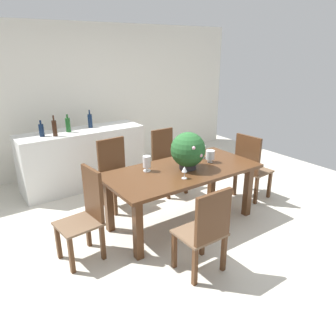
# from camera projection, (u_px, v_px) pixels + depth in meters

# --- Properties ---
(ground_plane) EXTENTS (7.04, 7.04, 0.00)m
(ground_plane) POSITION_uv_depth(u_px,v_px,m) (173.00, 216.00, 4.46)
(ground_plane) COLOR beige
(back_wall) EXTENTS (6.40, 0.10, 2.60)m
(back_wall) POSITION_uv_depth(u_px,v_px,m) (91.00, 98.00, 5.99)
(back_wall) COLOR silver
(back_wall) RESTS_ON ground
(dining_table) EXTENTS (1.96, 0.95, 0.75)m
(dining_table) POSITION_uv_depth(u_px,v_px,m) (182.00, 177.00, 4.09)
(dining_table) COLOR #4C2D19
(dining_table) RESTS_ON ground
(chair_far_right) EXTENTS (0.42, 0.47, 0.99)m
(chair_far_right) POSITION_uv_depth(u_px,v_px,m) (166.00, 158.00, 5.12)
(chair_far_right) COLOR #4C2D19
(chair_far_right) RESTS_ON ground
(chair_foot_end) EXTENTS (0.45, 0.49, 1.00)m
(chair_foot_end) POSITION_uv_depth(u_px,v_px,m) (250.00, 165.00, 4.81)
(chair_foot_end) COLOR #4C2D19
(chair_foot_end) RESTS_ON ground
(chair_head_end) EXTENTS (0.47, 0.44, 1.02)m
(chair_head_end) POSITION_uv_depth(u_px,v_px,m) (86.00, 212.00, 3.45)
(chair_head_end) COLOR #4C2D19
(chair_head_end) RESTS_ON ground
(chair_near_left) EXTENTS (0.46, 0.41, 0.95)m
(chair_near_left) POSITION_uv_depth(u_px,v_px,m) (206.00, 229.00, 3.16)
(chair_near_left) COLOR #4C2D19
(chair_near_left) RESTS_ON ground
(chair_far_left) EXTENTS (0.48, 0.48, 0.98)m
(chair_far_left) POSITION_uv_depth(u_px,v_px,m) (115.00, 170.00, 4.64)
(chair_far_left) COLOR #4C2D19
(chair_far_left) RESTS_ON ground
(flower_centerpiece) EXTENTS (0.43, 0.44, 0.47)m
(flower_centerpiece) POSITION_uv_depth(u_px,v_px,m) (188.00, 150.00, 3.99)
(flower_centerpiece) COLOR #333338
(flower_centerpiece) RESTS_ON dining_table
(crystal_vase_left) EXTENTS (0.12, 0.12, 0.16)m
(crystal_vase_left) POSITION_uv_depth(u_px,v_px,m) (210.00, 155.00, 4.27)
(crystal_vase_left) COLOR silver
(crystal_vase_left) RESTS_ON dining_table
(crystal_vase_center_near) EXTENTS (0.10, 0.10, 0.18)m
(crystal_vase_center_near) POSITION_uv_depth(u_px,v_px,m) (202.00, 150.00, 4.42)
(crystal_vase_center_near) COLOR silver
(crystal_vase_center_near) RESTS_ON dining_table
(crystal_vase_right) EXTENTS (0.10, 0.10, 0.19)m
(crystal_vase_right) POSITION_uv_depth(u_px,v_px,m) (147.00, 162.00, 3.95)
(crystal_vase_right) COLOR silver
(crystal_vase_right) RESTS_ON dining_table
(wine_glass) EXTENTS (0.07, 0.07, 0.15)m
(wine_glass) POSITION_uv_depth(u_px,v_px,m) (184.00, 170.00, 3.73)
(wine_glass) COLOR silver
(wine_glass) RESTS_ON dining_table
(kitchen_counter) EXTENTS (1.98, 0.61, 0.95)m
(kitchen_counter) POSITION_uv_depth(u_px,v_px,m) (83.00, 158.00, 5.31)
(kitchen_counter) COLOR silver
(kitchen_counter) RESTS_ON ground
(wine_bottle_amber) EXTENTS (0.07, 0.07, 0.28)m
(wine_bottle_amber) POSITION_uv_depth(u_px,v_px,m) (68.00, 125.00, 5.00)
(wine_bottle_amber) COLOR #194C1E
(wine_bottle_amber) RESTS_ON kitchen_counter
(wine_bottle_dark) EXTENTS (0.07, 0.07, 0.31)m
(wine_bottle_dark) POSITION_uv_depth(u_px,v_px,m) (55.00, 128.00, 4.76)
(wine_bottle_dark) COLOR black
(wine_bottle_dark) RESTS_ON kitchen_counter
(wine_bottle_green) EXTENTS (0.07, 0.07, 0.29)m
(wine_bottle_green) POSITION_uv_depth(u_px,v_px,m) (90.00, 121.00, 5.28)
(wine_bottle_green) COLOR #0F1E38
(wine_bottle_green) RESTS_ON kitchen_counter
(wine_bottle_tall) EXTENTS (0.07, 0.07, 0.24)m
(wine_bottle_tall) POSITION_uv_depth(u_px,v_px,m) (41.00, 130.00, 4.76)
(wine_bottle_tall) COLOR #0F1E38
(wine_bottle_tall) RESTS_ON kitchen_counter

